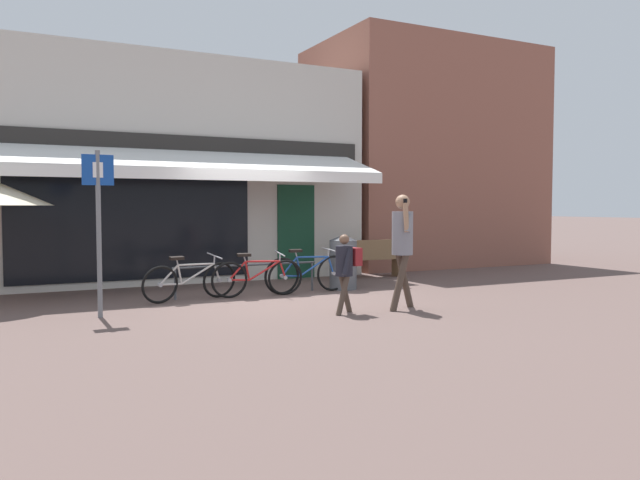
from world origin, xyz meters
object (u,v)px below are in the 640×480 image
object	(u,v)px
litter_bin	(343,262)
parking_sign	(99,216)
bicycle_silver	(190,281)
park_bench	(371,258)
bicycle_red	(257,277)
bicycle_blue	(308,273)
pedestrian_adult	(402,238)
pedestrian_child	(346,264)

from	to	relation	value
litter_bin	parking_sign	xyz separation A→B (m)	(-4.67, -1.14, 0.95)
bicycle_silver	parking_sign	distance (m)	2.20
park_bench	bicycle_red	bearing A→B (deg)	-152.08
bicycle_blue	park_bench	world-z (taller)	park_bench
bicycle_red	bicycle_silver	bearing A→B (deg)	-179.04
pedestrian_adult	pedestrian_child	size ratio (longest dim) A/B	1.50
bicycle_silver	pedestrian_child	size ratio (longest dim) A/B	1.45
bicycle_silver	park_bench	xyz separation A→B (m)	(4.57, 1.54, 0.11)
bicycle_blue	pedestrian_child	distance (m)	2.36
litter_bin	bicycle_silver	bearing A→B (deg)	-177.24
pedestrian_adult	pedestrian_child	bearing A→B (deg)	-7.58
pedestrian_child	litter_bin	size ratio (longest dim) A/B	1.14
parking_sign	bicycle_blue	bearing A→B (deg)	14.18
litter_bin	park_bench	size ratio (longest dim) A/B	0.66
parking_sign	park_bench	world-z (taller)	parking_sign
pedestrian_child	parking_sign	xyz separation A→B (m)	(-3.35, 1.32, 0.73)
bicycle_blue	pedestrian_child	world-z (taller)	pedestrian_child
bicycle_red	parking_sign	bearing A→B (deg)	-157.28
bicycle_red	park_bench	size ratio (longest dim) A/B	1.05
bicycle_blue	litter_bin	size ratio (longest dim) A/B	1.66
bicycle_red	parking_sign	distance (m)	3.15
bicycle_silver	litter_bin	xyz separation A→B (m)	(3.07, 0.15, 0.18)
bicycle_red	park_bench	bearing A→B (deg)	30.28
bicycle_silver	litter_bin	distance (m)	3.08
litter_bin	pedestrian_child	bearing A→B (deg)	-118.21
bicycle_blue	pedestrian_child	xyz separation A→B (m)	(-0.47, -2.28, 0.38)
pedestrian_child	pedestrian_adult	bearing A→B (deg)	167.09
bicycle_red	litter_bin	bearing A→B (deg)	11.52
bicycle_red	litter_bin	size ratio (longest dim) A/B	1.60
pedestrian_child	litter_bin	xyz separation A→B (m)	(1.32, 2.45, -0.22)
bicycle_blue	bicycle_red	bearing A→B (deg)	-177.20
bicycle_silver	bicycle_red	bearing A→B (deg)	-15.35
bicycle_silver	pedestrian_child	xyz separation A→B (m)	(1.75, -2.30, 0.40)
pedestrian_adult	parking_sign	world-z (taller)	parking_sign
bicycle_blue	park_bench	size ratio (longest dim) A/B	1.09
bicycle_red	pedestrian_child	size ratio (longest dim) A/B	1.40
bicycle_silver	bicycle_blue	bearing A→B (deg)	-12.25
bicycle_red	parking_sign	size ratio (longest dim) A/B	0.70
pedestrian_adult	bicycle_silver	bearing A→B (deg)	-45.24
pedestrian_child	parking_sign	bearing A→B (deg)	-31.28
park_bench	pedestrian_child	bearing A→B (deg)	-123.92
bicycle_red	bicycle_blue	bearing A→B (deg)	7.67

